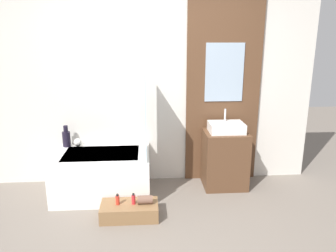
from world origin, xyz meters
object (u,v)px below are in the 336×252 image
object	(u,v)px
bathtub	(103,174)
vase_round_light	(78,142)
sink	(226,127)
bottle_soap_primary	(118,200)
vase_tall_dark	(66,138)
bottle_soap_secondary	(133,199)
wooden_step_bench	(130,211)

from	to	relation	value
bathtub	vase_round_light	distance (m)	0.54
sink	bottle_soap_primary	xyz separation A→B (m)	(-1.32, -0.71, -0.58)
vase_tall_dark	bottle_soap_secondary	distance (m)	1.29
sink	bottle_soap_secondary	size ratio (longest dim) A/B	3.54
bathtub	bottle_soap_secondary	distance (m)	0.70
wooden_step_bench	vase_tall_dark	world-z (taller)	vase_tall_dark
sink	bottle_soap_primary	size ratio (longest dim) A/B	3.56
vase_round_light	bottle_soap_primary	distance (m)	1.09
bathtub	sink	xyz separation A→B (m)	(1.54, 0.14, 0.52)
bottle_soap_primary	bottle_soap_secondary	distance (m)	0.17
vase_tall_dark	bottle_soap_primary	xyz separation A→B (m)	(0.70, -0.86, -0.43)
sink	vase_round_light	world-z (taller)	sink
wooden_step_bench	vase_tall_dark	bearing A→B (deg)	133.56
vase_tall_dark	bottle_soap_secondary	xyz separation A→B (m)	(0.86, -0.86, -0.43)
sink	bottle_soap_secondary	distance (m)	1.47
wooden_step_bench	bottle_soap_primary	distance (m)	0.18
bathtub	bottle_soap_primary	xyz separation A→B (m)	(0.23, -0.57, -0.06)
bathtub	sink	size ratio (longest dim) A/B	2.65
bathtub	wooden_step_bench	size ratio (longest dim) A/B	1.85
bathtub	bottle_soap_primary	bearing A→B (deg)	-68.57
vase_round_light	bottle_soap_primary	size ratio (longest dim) A/B	0.84
bottle_soap_secondary	vase_tall_dark	bearing A→B (deg)	135.13
sink	wooden_step_bench	bearing A→B (deg)	-149.22
bathtub	sink	bearing A→B (deg)	5.08
bathtub	sink	world-z (taller)	sink
sink	vase_tall_dark	distance (m)	2.02
vase_tall_dark	bottle_soap_primary	size ratio (longest dim) A/B	2.26
bottle_soap_secondary	sink	bearing A→B (deg)	31.78
vase_round_light	sink	bearing A→B (deg)	-4.51
bottle_soap_primary	bottle_soap_secondary	world-z (taller)	same
bottle_soap_secondary	bathtub	bearing A→B (deg)	124.48
wooden_step_bench	sink	world-z (taller)	sink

